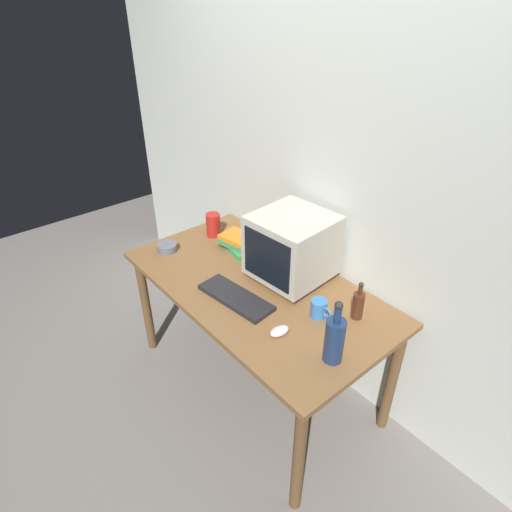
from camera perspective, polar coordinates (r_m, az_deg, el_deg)
ground_plane at (r=2.83m, az=0.00°, el=-16.26°), size 6.00×6.00×0.00m
back_wall at (r=2.36m, az=8.80°, el=10.36°), size 4.00×0.08×2.50m
desk at (r=2.37m, az=0.00°, el=-5.53°), size 1.52×0.81×0.76m
crt_monitor at (r=2.27m, az=4.76°, el=1.21°), size 0.41×0.41×0.37m
keyboard at (r=2.20m, az=-2.71°, el=-5.51°), size 0.43×0.20×0.02m
computer_mouse at (r=2.00m, az=3.13°, el=-9.90°), size 0.07×0.10×0.04m
bottle_tall at (r=1.85m, az=10.37°, el=-10.74°), size 0.09×0.09×0.31m
bottle_short at (r=2.11m, az=13.39°, el=-6.27°), size 0.06×0.06×0.21m
book_stack at (r=2.60m, az=-2.19°, el=1.81°), size 0.27×0.20×0.09m
mug at (r=2.10m, az=8.38°, el=-6.90°), size 0.12×0.08×0.09m
cd_spindle at (r=2.64m, az=-11.69°, el=1.12°), size 0.12×0.12×0.04m
metal_canister at (r=2.74m, az=-5.69°, el=4.13°), size 0.09×0.09×0.15m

